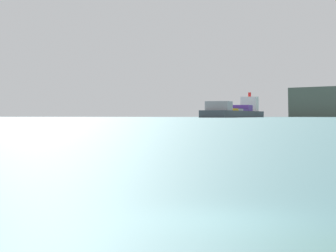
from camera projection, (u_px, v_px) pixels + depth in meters
The scene contains 3 objects.
ground_plane at pixel (221, 221), 13.04m from camera, with size 4000.00×4000.00×0.00m, color #386066.
cargo_ship at pixel (236, 112), 736.68m from camera, with size 54.63×206.85×34.14m.
distant_headland at pixel (335, 103), 1067.43m from camera, with size 662.91×234.20×49.72m, color #4C564C.
Camera 1 is at (5.12, -12.00, 2.34)m, focal length 62.75 mm.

